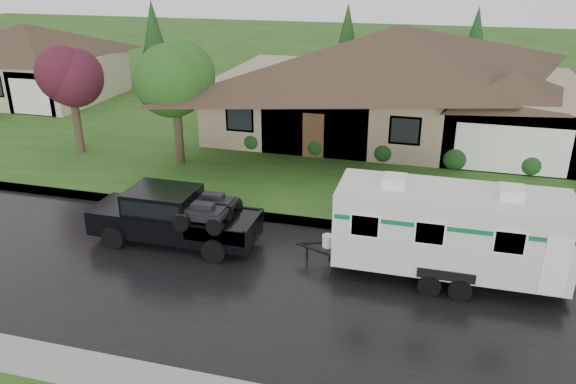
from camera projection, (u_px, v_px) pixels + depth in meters
The scene contains 11 objects.
ground at pixel (288, 253), 18.10m from camera, with size 140.00×140.00×0.00m, color #264B17.
road at pixel (269, 285), 16.32m from camera, with size 140.00×8.00×0.01m, color black.
curb at pixel (304, 221), 20.07m from camera, with size 140.00×0.50×0.15m, color gray.
lawn at pixel (358, 126), 31.42m from camera, with size 140.00×26.00×0.15m, color #264B17.
house_main at pixel (403, 69), 28.47m from camera, with size 19.44×10.80×6.90m.
house_far at pixel (29, 55), 36.38m from camera, with size 10.80×8.64×5.80m.
tree_left_green at pixel (175, 81), 24.24m from camera, with size 3.25×3.25×5.37m.
tree_red at pixel (70, 76), 25.67m from camera, with size 3.19×3.19×5.29m.
shrub_row at pixel (383, 151), 25.64m from camera, with size 13.60×1.00×1.00m.
pickup_truck at pixel (171, 214), 18.45m from camera, with size 5.53×2.10×1.84m.
travel_trailer at pixel (450, 229), 16.06m from camera, with size 6.83×2.40×3.06m.
Camera 1 is at (4.23, -15.38, 8.78)m, focal length 35.00 mm.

